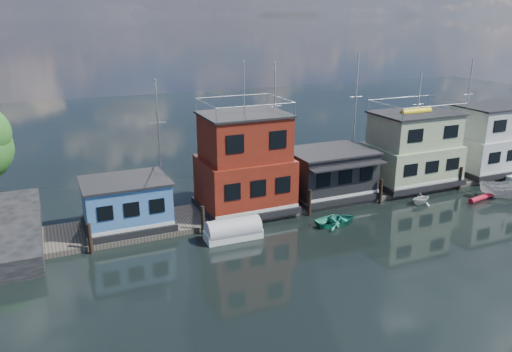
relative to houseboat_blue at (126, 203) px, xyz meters
name	(u,v)px	position (x,y,z in m)	size (l,w,h in m)	color
ground	(427,254)	(18.00, -12.00, -2.21)	(160.00, 160.00, 0.00)	black
dock	(333,196)	(18.00, 0.00, -2.01)	(48.00, 5.00, 0.40)	#595147
houseboat_blue	(126,203)	(0.00, 0.00, 0.00)	(6.40, 4.90, 3.66)	black
houseboat_red	(245,164)	(9.50, 0.00, 1.90)	(7.40, 5.90, 11.86)	black
houseboat_dark	(329,173)	(17.50, -0.02, 0.21)	(7.40, 6.10, 4.06)	black
houseboat_green	(412,150)	(26.50, 0.00, 1.34)	(8.40, 5.90, 7.03)	black
houseboat_white	(491,140)	(36.50, 0.00, 1.33)	(8.40, 5.90, 6.66)	black
pilings	(348,197)	(17.67, -2.80, -1.11)	(42.28, 0.28, 2.20)	#2D2116
background_masts	(344,120)	(22.76, 6.00, 3.35)	(36.40, 0.16, 12.00)	silver
motorboat	(502,189)	(31.86, -5.89, -1.40)	(1.56, 4.15, 1.60)	silver
dinghy_teal	(337,220)	(15.07, -5.25, -1.85)	(2.48, 3.47, 0.72)	teal
tarp_runabout	(233,231)	(6.75, -4.45, -1.58)	(4.17, 1.76, 1.68)	silver
dinghy_white	(421,198)	(24.10, -4.35, -1.67)	(1.76, 2.04, 1.07)	silver
red_kayak	(482,198)	(29.64, -5.79, -1.97)	(0.47, 0.47, 3.23)	#B8132C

